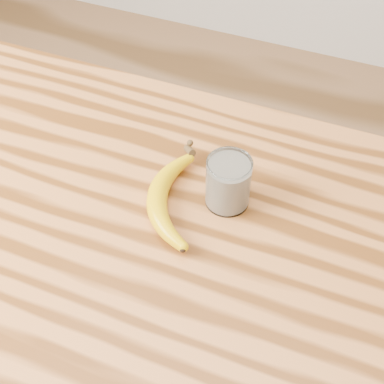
% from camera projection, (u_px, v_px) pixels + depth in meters
% --- Properties ---
extents(table, '(1.20, 0.80, 0.90)m').
position_uv_depth(table, '(145.00, 274.00, 1.01)').
color(table, '#B96D32').
rests_on(table, ground).
extents(smoothie_glass, '(0.08, 0.08, 0.10)m').
position_uv_depth(smoothie_glass, '(228.00, 183.00, 0.93)').
color(smoothie_glass, white).
rests_on(smoothie_glass, table).
extents(banana, '(0.20, 0.32, 0.04)m').
position_uv_depth(banana, '(156.00, 198.00, 0.94)').
color(banana, '#DFAC04').
rests_on(banana, table).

